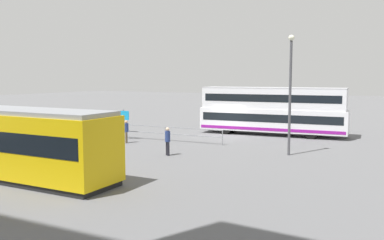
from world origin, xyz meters
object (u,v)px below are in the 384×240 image
object	(u,v)px
info_sign	(123,119)
street_lamp	(290,86)
double_decker_bus	(272,111)
pedestrian_near_railing	(126,130)
tram_yellow	(4,141)
pedestrian_crossing	(168,139)

from	to	relation	value
info_sign	street_lamp	xyz separation A→B (m)	(-12.91, 0.63, 2.67)
double_decker_bus	street_lamp	world-z (taller)	street_lamp
double_decker_bus	pedestrian_near_railing	xyz separation A→B (m)	(8.24, 8.92, -1.06)
street_lamp	info_sign	bearing A→B (deg)	-2.81
double_decker_bus	tram_yellow	bearing A→B (deg)	69.43
pedestrian_near_railing	street_lamp	world-z (taller)	street_lamp
double_decker_bus	street_lamp	distance (m)	9.20
info_sign	tram_yellow	bearing A→B (deg)	99.19
info_sign	pedestrian_crossing	bearing A→B (deg)	146.91
double_decker_bus	tram_yellow	distance (m)	21.26
tram_yellow	pedestrian_crossing	size ratio (longest dim) A/B	7.16
tram_yellow	pedestrian_near_railing	world-z (taller)	tram_yellow
tram_yellow	double_decker_bus	bearing A→B (deg)	-110.57
pedestrian_near_railing	pedestrian_crossing	xyz separation A→B (m)	(-5.12, 2.81, 0.05)
tram_yellow	info_sign	xyz separation A→B (m)	(1.99, -12.30, -0.16)
double_decker_bus	info_sign	xyz separation A→B (m)	(9.46, 7.60, -0.44)
double_decker_bus	street_lamp	xyz separation A→B (m)	(-3.45, 8.23, 2.23)
double_decker_bus	pedestrian_crossing	distance (m)	12.18
double_decker_bus	pedestrian_near_railing	distance (m)	12.19
info_sign	street_lamp	distance (m)	13.20
pedestrian_crossing	pedestrian_near_railing	bearing A→B (deg)	-28.79
tram_yellow	pedestrian_crossing	xyz separation A→B (m)	(-4.35, -8.17, -0.72)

